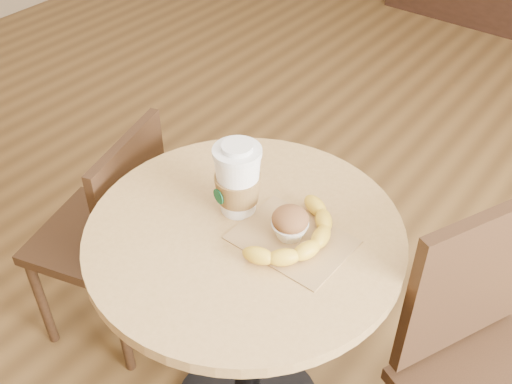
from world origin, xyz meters
TOP-DOWN VIEW (x-y plane):
  - cafe_table at (0.04, -0.07)m, footprint 0.70×0.70m
  - chair_left at (-0.48, -0.06)m, footprint 0.42×0.42m
  - chair_right at (0.57, 0.12)m, footprint 0.50×0.50m
  - kraft_bag at (0.14, -0.04)m, footprint 0.24×0.19m
  - coffee_cup at (-0.02, -0.03)m, footprint 0.11×0.11m
  - muffin at (0.13, -0.03)m, footprint 0.08×0.08m
  - banana at (0.16, -0.04)m, footprint 0.17×0.28m

SIDE VIEW (x-z plane):
  - chair_left at x=-0.48m, z-range 0.04..0.82m
  - chair_right at x=0.57m, z-range 0.04..0.91m
  - cafe_table at x=0.04m, z-range 0.16..0.91m
  - kraft_bag at x=0.14m, z-range 0.75..0.75m
  - banana at x=0.16m, z-range 0.75..0.79m
  - muffin at x=0.13m, z-range 0.75..0.82m
  - coffee_cup at x=-0.02m, z-range 0.74..0.92m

